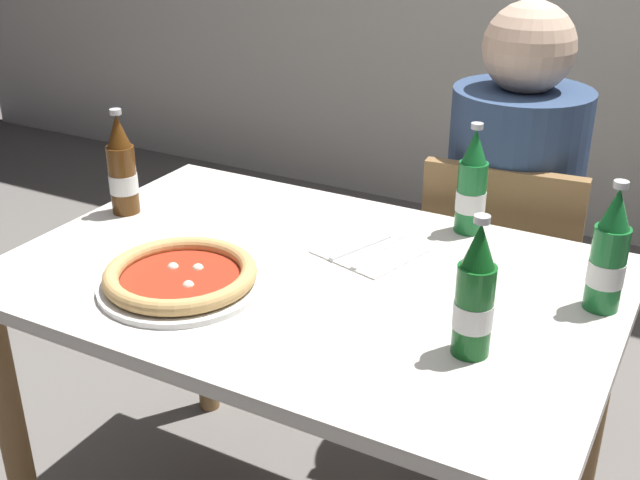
{
  "coord_description": "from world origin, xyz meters",
  "views": [
    {
      "loc": [
        0.68,
        -1.2,
        1.47
      ],
      "look_at": [
        0.0,
        0.05,
        0.8
      ],
      "focal_mm": 43.92,
      "sensor_mm": 36.0,
      "label": 1
    }
  ],
  "objects_px": {
    "beer_bottle_extra": "(122,170)",
    "diner_seated": "(507,245)",
    "beer_bottle_left": "(472,187)",
    "napkin_with_cutlery": "(370,251)",
    "pizza_margherita_near": "(181,277)",
    "beer_bottle_right": "(609,257)",
    "dining_table_main": "(308,321)",
    "chair_behind_table": "(500,288)",
    "beer_bottle_center": "(475,297)"
  },
  "relations": [
    {
      "from": "beer_bottle_left",
      "to": "beer_bottle_right",
      "type": "distance_m",
      "value": 0.39
    },
    {
      "from": "chair_behind_table",
      "to": "beer_bottle_center",
      "type": "height_order",
      "value": "beer_bottle_center"
    },
    {
      "from": "beer_bottle_center",
      "to": "diner_seated",
      "type": "bearing_deg",
      "value": 100.76
    },
    {
      "from": "beer_bottle_left",
      "to": "beer_bottle_center",
      "type": "relative_size",
      "value": 1.0
    },
    {
      "from": "diner_seated",
      "to": "beer_bottle_extra",
      "type": "relative_size",
      "value": 4.89
    },
    {
      "from": "dining_table_main",
      "to": "napkin_with_cutlery",
      "type": "bearing_deg",
      "value": 63.88
    },
    {
      "from": "beer_bottle_left",
      "to": "beer_bottle_extra",
      "type": "xyz_separation_m",
      "value": [
        -0.74,
        -0.28,
        0.0
      ]
    },
    {
      "from": "dining_table_main",
      "to": "pizza_margherita_near",
      "type": "distance_m",
      "value": 0.28
    },
    {
      "from": "napkin_with_cutlery",
      "to": "dining_table_main",
      "type": "bearing_deg",
      "value": -116.12
    },
    {
      "from": "beer_bottle_left",
      "to": "beer_bottle_extra",
      "type": "bearing_deg",
      "value": -159.28
    },
    {
      "from": "beer_bottle_left",
      "to": "napkin_with_cutlery",
      "type": "bearing_deg",
      "value": -125.75
    },
    {
      "from": "beer_bottle_right",
      "to": "napkin_with_cutlery",
      "type": "height_order",
      "value": "beer_bottle_right"
    },
    {
      "from": "pizza_margherita_near",
      "to": "napkin_with_cutlery",
      "type": "distance_m",
      "value": 0.4
    },
    {
      "from": "dining_table_main",
      "to": "beer_bottle_left",
      "type": "bearing_deg",
      "value": 57.95
    },
    {
      "from": "dining_table_main",
      "to": "diner_seated",
      "type": "relative_size",
      "value": 0.99
    },
    {
      "from": "chair_behind_table",
      "to": "beer_bottle_left",
      "type": "distance_m",
      "value": 0.46
    },
    {
      "from": "diner_seated",
      "to": "dining_table_main",
      "type": "bearing_deg",
      "value": -109.05
    },
    {
      "from": "pizza_margherita_near",
      "to": "beer_bottle_right",
      "type": "relative_size",
      "value": 1.29
    },
    {
      "from": "napkin_with_cutlery",
      "to": "diner_seated",
      "type": "bearing_deg",
      "value": 72.99
    },
    {
      "from": "beer_bottle_extra",
      "to": "beer_bottle_left",
      "type": "bearing_deg",
      "value": 20.72
    },
    {
      "from": "pizza_margherita_near",
      "to": "beer_bottle_left",
      "type": "relative_size",
      "value": 1.29
    },
    {
      "from": "diner_seated",
      "to": "pizza_margherita_near",
      "type": "xyz_separation_m",
      "value": [
        -0.41,
        -0.83,
        0.19
      ]
    },
    {
      "from": "napkin_with_cutlery",
      "to": "chair_behind_table",
      "type": "bearing_deg",
      "value": 70.56
    },
    {
      "from": "chair_behind_table",
      "to": "pizza_margherita_near",
      "type": "bearing_deg",
      "value": 56.24
    },
    {
      "from": "beer_bottle_extra",
      "to": "napkin_with_cutlery",
      "type": "distance_m",
      "value": 0.61
    },
    {
      "from": "dining_table_main",
      "to": "beer_bottle_left",
      "type": "height_order",
      "value": "beer_bottle_left"
    },
    {
      "from": "pizza_margherita_near",
      "to": "beer_bottle_left",
      "type": "distance_m",
      "value": 0.66
    },
    {
      "from": "dining_table_main",
      "to": "napkin_with_cutlery",
      "type": "xyz_separation_m",
      "value": [
        0.07,
        0.14,
        0.12
      ]
    },
    {
      "from": "pizza_margherita_near",
      "to": "beer_bottle_center",
      "type": "height_order",
      "value": "beer_bottle_center"
    },
    {
      "from": "beer_bottle_extra",
      "to": "diner_seated",
      "type": "bearing_deg",
      "value": 38.39
    },
    {
      "from": "dining_table_main",
      "to": "chair_behind_table",
      "type": "height_order",
      "value": "chair_behind_table"
    },
    {
      "from": "beer_bottle_left",
      "to": "beer_bottle_extra",
      "type": "height_order",
      "value": "same"
    },
    {
      "from": "dining_table_main",
      "to": "beer_bottle_extra",
      "type": "distance_m",
      "value": 0.57
    },
    {
      "from": "beer_bottle_extra",
      "to": "beer_bottle_center",
      "type": "bearing_deg",
      "value": -11.68
    },
    {
      "from": "beer_bottle_right",
      "to": "dining_table_main",
      "type": "bearing_deg",
      "value": -166.05
    },
    {
      "from": "dining_table_main",
      "to": "napkin_with_cutlery",
      "type": "relative_size",
      "value": 5.43
    },
    {
      "from": "diner_seated",
      "to": "beer_bottle_left",
      "type": "distance_m",
      "value": 0.42
    },
    {
      "from": "dining_table_main",
      "to": "napkin_with_cutlery",
      "type": "distance_m",
      "value": 0.2
    },
    {
      "from": "pizza_margherita_near",
      "to": "beer_bottle_extra",
      "type": "height_order",
      "value": "beer_bottle_extra"
    },
    {
      "from": "beer_bottle_extra",
      "to": "napkin_with_cutlery",
      "type": "xyz_separation_m",
      "value": [
        0.59,
        0.08,
        -0.1
      ]
    },
    {
      "from": "beer_bottle_right",
      "to": "beer_bottle_extra",
      "type": "relative_size",
      "value": 1.0
    },
    {
      "from": "beer_bottle_center",
      "to": "beer_bottle_extra",
      "type": "distance_m",
      "value": 0.92
    },
    {
      "from": "diner_seated",
      "to": "beer_bottle_right",
      "type": "bearing_deg",
      "value": -59.47
    },
    {
      "from": "dining_table_main",
      "to": "beer_bottle_extra",
      "type": "bearing_deg",
      "value": 173.05
    },
    {
      "from": "beer_bottle_left",
      "to": "beer_bottle_right",
      "type": "height_order",
      "value": "same"
    },
    {
      "from": "diner_seated",
      "to": "pizza_margherita_near",
      "type": "bearing_deg",
      "value": -116.43
    },
    {
      "from": "beer_bottle_extra",
      "to": "napkin_with_cutlery",
      "type": "bearing_deg",
      "value": 7.37
    },
    {
      "from": "dining_table_main",
      "to": "diner_seated",
      "type": "height_order",
      "value": "diner_seated"
    },
    {
      "from": "beer_bottle_right",
      "to": "beer_bottle_left",
      "type": "bearing_deg",
      "value": 146.98
    },
    {
      "from": "diner_seated",
      "to": "beer_bottle_right",
      "type": "height_order",
      "value": "diner_seated"
    }
  ]
}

